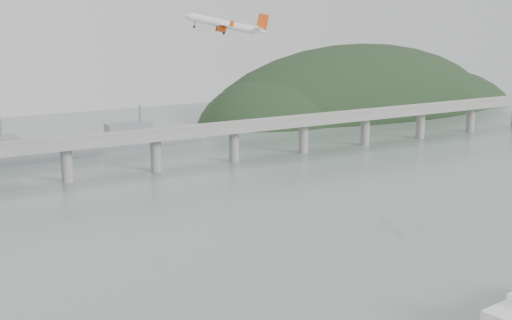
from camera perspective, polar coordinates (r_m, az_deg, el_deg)
ground at (r=213.62m, az=7.67°, el=-12.25°), size 900.00×900.00×0.00m
bridge at (r=378.47m, az=-11.35°, el=1.32°), size 800.00×22.00×23.90m
headland at (r=640.95m, az=9.49°, el=2.49°), size 365.00×155.00×156.00m
airliner at (r=271.46m, az=-2.57°, el=11.21°), size 31.49×29.74×9.75m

